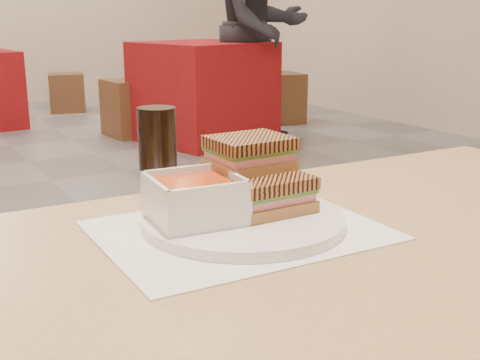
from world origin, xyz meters
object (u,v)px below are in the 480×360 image
panini_lower (267,193)px  bg_table_1 (203,92)px  main_table (361,310)px  bg_chair_1l (133,108)px  bg_chair_2r (67,92)px  patron_b (261,26)px  cola_glass (158,148)px  bg_chair_1r (278,98)px  plate (244,220)px  soup_bowl (195,201)px

panini_lower → bg_table_1: size_ratio=0.11×
main_table → bg_chair_1l: main_table is taller
bg_chair_2r → patron_b: patron_b is taller
bg_table_1 → panini_lower: bearing=-115.9°
bg_chair_2r → cola_glass: bearing=-103.6°
bg_table_1 → bg_chair_1l: bearing=131.3°
bg_chair_1l → main_table: bearing=-106.9°
bg_chair_1r → cola_glass: bearing=-126.2°
bg_chair_1l → bg_chair_1r: size_ratio=1.00×
plate → bg_chair_2r: bearing=77.1°
bg_chair_1r → bg_chair_2r: bearing=132.3°
main_table → cola_glass: cola_glass is taller
soup_bowl → bg_chair_2r: (1.46, 6.08, -0.59)m
panini_lower → bg_chair_1r: panini_lower is taller
cola_glass → patron_b: size_ratio=0.08×
bg_table_1 → patron_b: (0.40, -0.26, 0.53)m
main_table → bg_table_1: (1.82, 4.06, -0.23)m
bg_chair_1l → cola_glass: bearing=-110.2°
plate → cola_glass: bearing=95.3°
plate → bg_chair_1r: size_ratio=0.60×
bg_chair_1r → bg_chair_2r: 2.36m
cola_glass → bg_table_1: (1.97, 3.69, -0.41)m
bg_table_1 → bg_chair_2r: bg_table_1 is taller
bg_chair_1r → patron_b: patron_b is taller
cola_glass → bg_chair_2r: size_ratio=0.32×
bg_chair_2r → patron_b: 2.70m
bg_chair_1l → bg_chair_2r: bg_chair_1l is taller
main_table → panini_lower: (-0.09, 0.12, 0.16)m
soup_bowl → bg_table_1: bearing=62.8°
plate → bg_chair_1r: bearing=55.6°
cola_glass → soup_bowl: bearing=-101.0°
bg_chair_1r → bg_table_1: bearing=-158.3°
bg_chair_1l → bg_chair_2r: bearing=94.2°
soup_bowl → bg_chair_1l: soup_bowl is taller
main_table → panini_lower: bearing=126.4°
main_table → bg_chair_2r: size_ratio=2.75×
bg_chair_2r → patron_b: bearing=-68.3°
plate → patron_b: (2.35, 3.68, 0.18)m
bg_table_1 → cola_glass: bearing=-118.1°
soup_bowl → cola_glass: size_ratio=0.91×
plate → bg_chair_2r: plate is taller
bg_chair_1r → patron_b: (-0.62, -0.67, 0.70)m
soup_bowl → bg_chair_1r: (3.05, 4.33, -0.56)m
bg_chair_2r → panini_lower: bearing=-102.5°
bg_chair_1l → bg_chair_1r: bg_chair_1l is taller
bg_chair_1l → bg_chair_2r: 1.66m
main_table → bg_chair_2r: bearing=78.5°
bg_chair_1l → bg_chair_1r: (1.47, -0.09, -0.00)m
bg_chair_2r → patron_b: (0.96, -2.42, 0.73)m
cola_glass → plate: bearing=-84.7°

